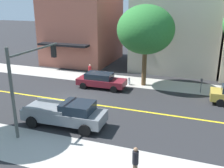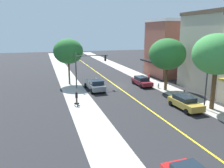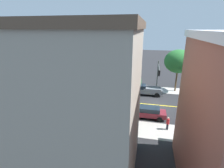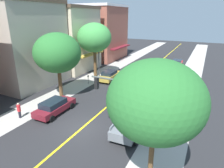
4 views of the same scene
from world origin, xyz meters
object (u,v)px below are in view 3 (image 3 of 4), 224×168
Objects in this scene: fire_hydrant at (129,119)px; small_dog at (111,83)px; street_tree_right_corner at (41,71)px; maroon_sedan_left_curb at (148,112)px; parking_meter at (77,110)px; street_tree_left_far at (178,61)px; pedestrian_black_shirt at (116,82)px; street_tree_left_near at (117,81)px; red_sedan_right_curb at (26,81)px; pedestrian_red_shirt at (168,123)px; traffic_light_mast at (158,73)px; street_lamp at (48,84)px; grey_pickup_truck at (144,90)px; gold_sedan_left_curb at (63,103)px.

fire_hydrant is 14.77m from small_dog.
street_tree_right_corner is 14.41m from maroon_sedan_left_curb.
fire_hydrant is 0.59× the size of parking_meter.
pedestrian_black_shirt is at bearing 87.63° from street_tree_left_far.
pedestrian_black_shirt is (14.03, 2.88, -4.60)m from street_tree_left_near.
parking_meter reaches higher than fire_hydrant.
street_tree_left_far is at bearing -28.14° from fire_hydrant.
pedestrian_red_shirt is at bearing 156.53° from red_sedan_right_curb.
traffic_light_mast is at bearing -44.22° from parking_meter.
pedestrian_red_shirt reaches higher than fire_hydrant.
fire_hydrant is 0.50× the size of pedestrian_red_shirt.
street_tree_left_far is 4.54m from traffic_light_mast.
pedestrian_red_shirt is at bearing 78.32° from small_dog.
pedestrian_red_shirt is (-13.72, 2.46, -4.72)m from street_tree_left_far.
red_sedan_right_curb is 6.99× the size of small_dog.
street_lamp is 1.53× the size of maroon_sedan_left_curb.
street_lamp is at bearing 93.67° from parking_meter.
pedestrian_black_shirt reaches higher than maroon_sedan_left_curb.
grey_pickup_truck is (10.20, -11.96, -3.49)m from street_lamp.
parking_meter is 0.85× the size of pedestrian_red_shirt.
small_dog is at bearing -132.52° from pedestrian_red_shirt.
maroon_sedan_left_curb is at bearing -124.29° from pedestrian_red_shirt.
gold_sedan_left_curb is 14.71m from pedestrian_red_shirt.
street_tree_left_far is 14.71m from pedestrian_red_shirt.
maroon_sedan_left_curb is at bearing 157.27° from street_tree_left_far.
traffic_light_mast is at bearing 124.88° from street_tree_left_far.
maroon_sedan_left_curb is 3.33m from pedestrian_red_shirt.
street_lamp is at bearing 74.51° from gold_sedan_left_curb.
small_dog is at bearing 87.04° from street_tree_left_far.
street_tree_left_near is 1.37× the size of traffic_light_mast.
pedestrian_black_shirt is (13.59, 4.27, 0.47)m from fire_hydrant.
street_tree_left_far is at bearing -51.25° from street_tree_right_corner.
small_dog is at bearing -108.69° from traffic_light_mast.
fire_hydrant is at bearing -18.51° from traffic_light_mast.
small_dog is at bearing -112.19° from gold_sedan_left_curb.
fire_hydrant is 10.08m from grey_pickup_truck.
fire_hydrant is 6.88m from parking_meter.
fire_hydrant is at bearing -84.57° from pedestrian_red_shirt.
grey_pickup_truck reaches higher than red_sedan_right_curb.
street_tree_left_near reaches higher than fire_hydrant.
parking_meter is 13.84m from pedestrian_black_shirt.
street_tree_left_near is 7.15m from parking_meter.
gold_sedan_left_curb is (-8.08, -12.69, -0.02)m from red_sedan_right_curb.
parking_meter is 0.19× the size of street_lamp.
street_tree_right_corner is at bearing 134.83° from red_sedan_right_curb.
grey_pickup_truck is 11.00m from pedestrian_red_shirt.
grey_pickup_truck reaches higher than parking_meter.
fire_hydrant is 0.49× the size of pedestrian_black_shirt.
street_tree_right_corner is 1.19× the size of street_lamp.
fire_hydrant is 24.75m from red_sedan_right_curb.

